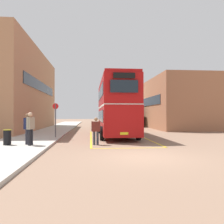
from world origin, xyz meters
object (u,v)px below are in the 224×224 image
(pedestrian_boarding, at_px, (96,129))
(pedestrian_waiting_near, at_px, (28,126))
(double_decker_bus, at_px, (116,106))
(single_deck_bus, at_px, (129,116))
(pedestrian_waiting_far, at_px, (31,126))
(litter_bin, at_px, (7,137))
(bus_stop_sign, at_px, (56,117))

(pedestrian_boarding, height_order, pedestrian_waiting_near, pedestrian_waiting_near)
(double_decker_bus, relative_size, single_deck_bus, 1.19)
(single_deck_bus, xyz_separation_m, pedestrian_waiting_near, (-9.50, -23.10, -0.48))
(pedestrian_waiting_far, height_order, litter_bin, pedestrian_waiting_far)
(double_decker_bus, xyz_separation_m, pedestrian_boarding, (-1.77, -5.55, -1.57))
(pedestrian_boarding, height_order, pedestrian_waiting_far, pedestrian_waiting_far)
(double_decker_bus, height_order, litter_bin, double_decker_bus)
(pedestrian_boarding, relative_size, pedestrian_waiting_near, 0.94)
(pedestrian_boarding, xyz_separation_m, pedestrian_waiting_far, (-3.58, -0.95, 0.25))
(pedestrian_waiting_near, relative_size, pedestrian_waiting_far, 0.97)
(pedestrian_waiting_near, bearing_deg, double_decker_bus, 48.05)
(bus_stop_sign, bearing_deg, pedestrian_boarding, -50.28)
(litter_bin, height_order, bus_stop_sign, bus_stop_sign)
(bus_stop_sign, bearing_deg, litter_bin, -115.49)
(single_deck_bus, xyz_separation_m, litter_bin, (-10.60, -23.12, -1.07))
(pedestrian_boarding, height_order, bus_stop_sign, bus_stop_sign)
(bus_stop_sign, bearing_deg, pedestrian_waiting_near, -102.09)
(pedestrian_boarding, distance_m, bus_stop_sign, 4.62)
(double_decker_bus, xyz_separation_m, pedestrian_waiting_far, (-5.35, -6.50, -1.31))
(litter_bin, bearing_deg, pedestrian_waiting_near, 0.74)
(single_deck_bus, bearing_deg, pedestrian_waiting_far, -111.62)
(double_decker_bus, height_order, pedestrian_waiting_far, double_decker_bus)
(single_deck_bus, height_order, pedestrian_boarding, single_deck_bus)
(pedestrian_waiting_far, bearing_deg, litter_bin, 167.90)
(double_decker_bus, relative_size, pedestrian_waiting_far, 5.66)
(pedestrian_boarding, bearing_deg, pedestrian_waiting_far, -165.09)
(pedestrian_waiting_far, bearing_deg, single_deck_bus, 68.38)
(double_decker_bus, distance_m, bus_stop_sign, 5.18)
(double_decker_bus, distance_m, pedestrian_waiting_near, 8.45)
(pedestrian_waiting_far, bearing_deg, pedestrian_waiting_near, 127.23)
(single_deck_bus, height_order, bus_stop_sign, single_deck_bus)
(pedestrian_waiting_near, bearing_deg, bus_stop_sign, 77.91)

